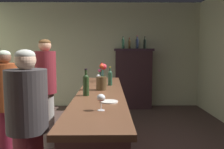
% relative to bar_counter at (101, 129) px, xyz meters
% --- Properties ---
extents(wall_back, '(5.67, 0.12, 2.77)m').
position_rel_bar_counter_xyz_m(wall_back, '(-0.25, 3.48, 0.89)').
color(wall_back, '#B8B997').
rests_on(wall_back, ground).
extents(bar_counter, '(0.59, 3.17, 0.99)m').
position_rel_bar_counter_xyz_m(bar_counter, '(0.00, 0.00, 0.00)').
color(bar_counter, '#552F2B').
rests_on(bar_counter, ground).
extents(display_cabinet, '(1.01, 0.44, 1.56)m').
position_rel_bar_counter_xyz_m(display_cabinet, '(0.74, 3.17, 0.31)').
color(display_cabinet, black).
rests_on(display_cabinet, ground).
extents(wine_bottle_syrah, '(0.07, 0.07, 0.29)m').
position_rel_bar_counter_xyz_m(wine_bottle_syrah, '(0.13, 0.58, 0.62)').
color(wine_bottle_syrah, '#244732').
rests_on(wine_bottle_syrah, bar_counter).
extents(wine_bottle_malbec, '(0.06, 0.06, 0.33)m').
position_rel_bar_counter_xyz_m(wine_bottle_malbec, '(-0.02, 1.09, 0.64)').
color(wine_bottle_malbec, '#1A2C36').
rests_on(wine_bottle_malbec, bar_counter).
extents(wine_bottle_merlot, '(0.07, 0.07, 0.33)m').
position_rel_bar_counter_xyz_m(wine_bottle_merlot, '(-0.17, -0.24, 0.64)').
color(wine_bottle_merlot, '#203419').
rests_on(wine_bottle_merlot, bar_counter).
extents(wine_glass_front, '(0.07, 0.07, 0.13)m').
position_rel_bar_counter_xyz_m(wine_glass_front, '(-0.07, 0.95, 0.58)').
color(wine_glass_front, white).
rests_on(wine_glass_front, bar_counter).
extents(wine_glass_mid, '(0.08, 0.08, 0.15)m').
position_rel_bar_counter_xyz_m(wine_glass_mid, '(0.04, -0.95, 0.60)').
color(wine_glass_mid, white).
rests_on(wine_glass_mid, bar_counter).
extents(flower_arrangement, '(0.14, 0.16, 0.36)m').
position_rel_bar_counter_xyz_m(flower_arrangement, '(0.01, 0.16, 0.64)').
color(flower_arrangement, '#4A3720').
rests_on(flower_arrangement, bar_counter).
extents(cheese_plate, '(0.19, 0.19, 0.01)m').
position_rel_bar_counter_xyz_m(cheese_plate, '(0.11, -0.60, 0.50)').
color(cheese_plate, white).
rests_on(cheese_plate, bar_counter).
extents(display_bottle_left, '(0.07, 0.07, 0.32)m').
position_rel_bar_counter_xyz_m(display_bottle_left, '(0.47, 3.17, 1.20)').
color(display_bottle_left, '#214733').
rests_on(display_bottle_left, display_cabinet).
extents(display_bottle_midleft, '(0.06, 0.06, 0.28)m').
position_rel_bar_counter_xyz_m(display_bottle_midleft, '(0.63, 3.17, 1.19)').
color(display_bottle_midleft, '#493119').
rests_on(display_bottle_midleft, display_cabinet).
extents(display_bottle_center, '(0.07, 0.07, 0.33)m').
position_rel_bar_counter_xyz_m(display_bottle_center, '(0.83, 3.17, 1.21)').
color(display_bottle_center, '#1F273F').
rests_on(display_bottle_center, display_cabinet).
extents(display_bottle_midright, '(0.07, 0.07, 0.31)m').
position_rel_bar_counter_xyz_m(display_bottle_midright, '(1.03, 3.17, 1.20)').
color(display_bottle_midright, black).
rests_on(display_bottle_midright, display_cabinet).
extents(patron_redhead, '(0.32, 0.32, 1.70)m').
position_rel_bar_counter_xyz_m(patron_redhead, '(-0.88, 0.64, 0.44)').
color(patron_redhead, gray).
rests_on(patron_redhead, ground).
extents(patron_in_navy, '(0.39, 0.39, 1.55)m').
position_rel_bar_counter_xyz_m(patron_in_navy, '(-0.66, -0.88, 0.34)').
color(patron_in_navy, maroon).
rests_on(patron_in_navy, ground).
extents(patron_near_entrance, '(0.36, 0.36, 1.54)m').
position_rel_bar_counter_xyz_m(patron_near_entrance, '(-1.22, -0.02, 0.33)').
color(patron_near_entrance, maroon).
rests_on(patron_near_entrance, ground).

